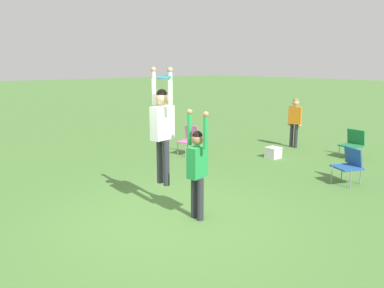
# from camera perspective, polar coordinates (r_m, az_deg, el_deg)

# --- Properties ---
(ground_plane) EXTENTS (120.00, 120.00, 0.00)m
(ground_plane) POSITION_cam_1_polar(r_m,az_deg,el_deg) (7.04, -3.23, -11.09)
(ground_plane) COLOR #4C7A38
(person_jumping) EXTENTS (0.62, 0.50, 2.22)m
(person_jumping) POSITION_cam_1_polar(r_m,az_deg,el_deg) (7.02, -4.54, 3.17)
(person_jumping) COLOR #2D2D38
(person_jumping) RESTS_ON ground_plane
(person_defending) EXTENTS (0.53, 0.41, 1.99)m
(person_defending) POSITION_cam_1_polar(r_m,az_deg,el_deg) (6.64, 0.82, -2.97)
(person_defending) COLOR #2D2D38
(person_defending) RESTS_ON ground_plane
(frisbee) EXTENTS (0.27, 0.26, 0.06)m
(frisbee) POSITION_cam_1_polar(r_m,az_deg,el_deg) (6.71, -4.27, 10.15)
(frisbee) COLOR #2D9EDB
(camping_chair_1) EXTENTS (0.57, 0.62, 0.90)m
(camping_chair_1) POSITION_cam_1_polar(r_m,az_deg,el_deg) (11.56, -0.46, 0.94)
(camping_chair_1) COLOR gray
(camping_chair_1) RESTS_ON ground_plane
(camping_chair_2) EXTENTS (0.58, 0.62, 0.84)m
(camping_chair_2) POSITION_cam_1_polar(r_m,az_deg,el_deg) (12.20, 23.34, 0.27)
(camping_chair_2) COLOR gray
(camping_chair_2) RESTS_ON ground_plane
(camping_chair_4) EXTENTS (0.72, 0.77, 0.83)m
(camping_chair_4) POSITION_cam_1_polar(r_m,az_deg,el_deg) (9.54, 22.86, -2.71)
(camping_chair_4) COLOR gray
(camping_chair_4) RESTS_ON ground_plane
(person_spectator_near) EXTENTS (0.54, 0.31, 1.66)m
(person_spectator_near) POSITION_cam_1_polar(r_m,az_deg,el_deg) (12.95, 15.38, 3.79)
(person_spectator_near) COLOR #2D2D38
(person_spectator_near) RESTS_ON ground_plane
(cooler_box) EXTENTS (0.37, 0.39, 0.33)m
(cooler_box) POSITION_cam_1_polar(r_m,az_deg,el_deg) (11.46, 12.27, -1.29)
(cooler_box) COLOR white
(cooler_box) RESTS_ON ground_plane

